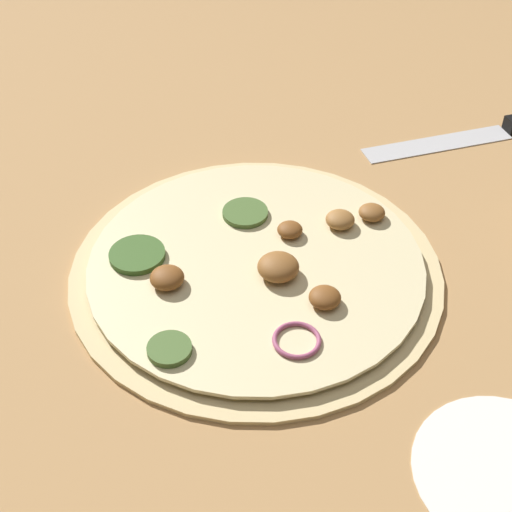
# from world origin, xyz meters

# --- Properties ---
(ground_plane) EXTENTS (3.00, 3.00, 0.00)m
(ground_plane) POSITION_xyz_m (0.00, 0.00, 0.00)
(ground_plane) COLOR tan
(pizza) EXTENTS (0.36, 0.36, 0.03)m
(pizza) POSITION_xyz_m (0.00, -0.00, 0.01)
(pizza) COLOR beige
(pizza) RESTS_ON ground_plane
(flour_patch) EXTENTS (0.14, 0.14, 0.00)m
(flour_patch) POSITION_xyz_m (0.28, 0.06, 0.00)
(flour_patch) COLOR white
(flour_patch) RESTS_ON ground_plane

